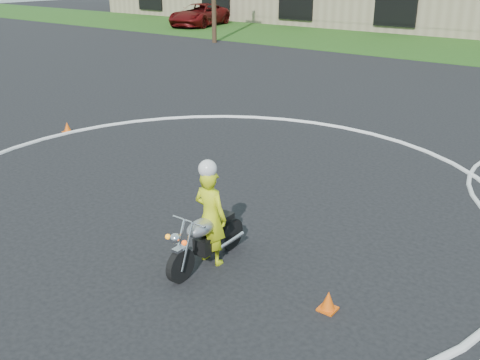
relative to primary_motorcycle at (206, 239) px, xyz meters
The scene contains 6 objects.
ground 2.04m from the primary_motorcycle, 158.00° to the right, with size 120.00×120.00×0.00m, color black.
course_markings 3.65m from the primary_motorcycle, 84.80° to the left, with size 19.05×19.05×0.12m.
primary_motorcycle is the anchor object (origin of this frame).
rider_primary_grp 0.41m from the primary_motorcycle, 91.77° to the left, with size 0.59×0.40×1.75m.
pickup_grp 36.00m from the primary_motorcycle, 131.70° to the left, with size 4.09×6.51×1.68m.
traffic_cones 3.18m from the primary_motorcycle, 38.96° to the left, with size 18.23×8.45×0.30m.
Camera 1 is at (6.79, -4.82, 4.45)m, focal length 40.00 mm.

